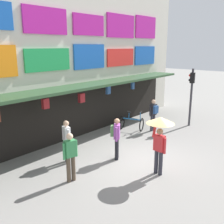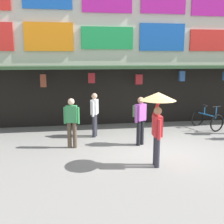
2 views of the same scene
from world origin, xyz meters
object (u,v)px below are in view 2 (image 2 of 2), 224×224
(bicycle_parked, at_px, (207,120))
(pedestrian_in_black, at_px, (140,117))
(pedestrian_in_white, at_px, (95,112))
(pedestrian_in_red, at_px, (72,120))
(pedestrian_with_umbrella, at_px, (158,108))

(bicycle_parked, relative_size, pedestrian_in_black, 0.79)
(pedestrian_in_black, relative_size, pedestrian_in_white, 1.00)
(pedestrian_in_red, height_order, pedestrian_with_umbrella, pedestrian_with_umbrella)
(bicycle_parked, distance_m, pedestrian_in_red, 5.96)
(pedestrian_in_black, distance_m, pedestrian_in_white, 1.91)
(bicycle_parked, bearing_deg, pedestrian_in_white, -174.71)
(pedestrian_in_red, distance_m, pedestrian_in_white, 1.49)
(pedestrian_in_red, relative_size, pedestrian_in_black, 1.00)
(bicycle_parked, xyz_separation_m, pedestrian_in_red, (-5.70, -1.66, 0.55))
(pedestrian_in_white, bearing_deg, bicycle_parked, 5.29)
(pedestrian_in_red, bearing_deg, pedestrian_in_black, -0.91)
(bicycle_parked, xyz_separation_m, pedestrian_in_black, (-3.39, -1.70, 0.59))
(pedestrian_in_white, bearing_deg, pedestrian_with_umbrella, -65.68)
(bicycle_parked, xyz_separation_m, pedestrian_in_white, (-4.83, -0.45, 0.55))
(pedestrian_in_white, bearing_deg, pedestrian_in_black, -40.81)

